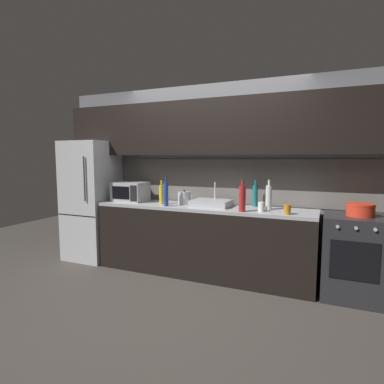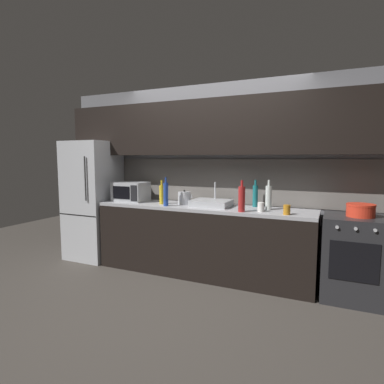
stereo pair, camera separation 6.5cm
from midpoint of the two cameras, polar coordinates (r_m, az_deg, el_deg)
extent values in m
plane|color=#3D3833|center=(3.55, -3.56, -19.14)|extent=(10.00, 10.00, 0.00)
cube|color=slate|center=(4.40, 4.24, 2.72)|extent=(4.55, 0.10, 2.50)
cube|color=slate|center=(4.35, 3.99, 2.03)|extent=(4.55, 0.01, 0.60)
cube|color=black|center=(4.21, 3.27, 11.43)|extent=(4.18, 0.34, 0.70)
cube|color=black|center=(4.17, 2.25, -8.92)|extent=(2.81, 0.60, 0.86)
cube|color=#9E9EA3|center=(4.07, 2.27, -2.79)|extent=(2.81, 0.60, 0.04)
cube|color=#B7BABF|center=(5.01, -17.00, -1.39)|extent=(0.68, 0.66, 1.75)
cube|color=black|center=(4.80, -19.55, -3.93)|extent=(0.67, 0.00, 0.01)
cylinder|color=#333333|center=(4.59, -18.26, 2.29)|extent=(0.02, 0.02, 0.61)
cube|color=#232326|center=(3.89, 27.26, -10.43)|extent=(0.60, 0.60, 0.90)
cube|color=black|center=(3.58, 27.55, -11.09)|extent=(0.45, 0.01, 0.40)
cylinder|color=#B2B2B7|center=(3.49, 25.12, -5.75)|extent=(0.03, 0.02, 0.03)
cylinder|color=#B2B2B7|center=(3.49, 27.83, -5.86)|extent=(0.03, 0.02, 0.03)
cylinder|color=#B2B2B7|center=(3.51, 30.53, -5.96)|extent=(0.03, 0.02, 0.03)
cube|color=#A8AAAF|center=(4.59, -10.50, 0.09)|extent=(0.46, 0.34, 0.27)
cube|color=black|center=(4.48, -12.20, -0.11)|extent=(0.28, 0.01, 0.18)
cube|color=black|center=(4.36, -10.01, -0.23)|extent=(0.10, 0.01, 0.22)
cube|color=#ADAFB5|center=(4.05, 3.96, -1.99)|extent=(0.48, 0.38, 0.08)
cylinder|color=silver|center=(4.15, 4.61, 0.30)|extent=(0.02, 0.02, 0.22)
cylinder|color=#B7BABF|center=(4.21, -0.94, -1.08)|extent=(0.17, 0.17, 0.17)
sphere|color=black|center=(4.20, -0.95, 0.21)|extent=(0.02, 0.02, 0.02)
cone|color=#B7BABF|center=(4.16, 0.36, -0.70)|extent=(0.03, 0.03, 0.05)
cylinder|color=#A82323|center=(3.66, 9.42, -1.28)|extent=(0.08, 0.08, 0.29)
cylinder|color=#A82323|center=(3.64, 9.48, 1.55)|extent=(0.03, 0.03, 0.07)
cylinder|color=#234299|center=(4.05, -4.26, -0.43)|extent=(0.06, 0.06, 0.30)
cylinder|color=#234299|center=(4.03, -4.28, 2.16)|extent=(0.02, 0.02, 0.07)
cylinder|color=silver|center=(3.87, 14.06, -1.01)|extent=(0.07, 0.07, 0.29)
cylinder|color=silver|center=(3.85, 14.13, 1.61)|extent=(0.03, 0.03, 0.07)
cylinder|color=gold|center=(4.23, -5.03, -0.49)|extent=(0.06, 0.06, 0.25)
cylinder|color=gold|center=(4.21, -5.06, 1.66)|extent=(0.02, 0.02, 0.07)
cylinder|color=#19666B|center=(4.07, 11.75, -0.72)|extent=(0.07, 0.07, 0.27)
cylinder|color=#19666B|center=(4.05, 11.80, 1.67)|extent=(0.03, 0.03, 0.07)
cylinder|color=silver|center=(3.73, 12.77, -2.64)|extent=(0.08, 0.08, 0.11)
cylinder|color=#B27019|center=(3.60, 17.17, -3.07)|extent=(0.07, 0.07, 0.11)
cylinder|color=red|center=(3.78, 28.48, -3.06)|extent=(0.28, 0.28, 0.11)
cylinder|color=red|center=(3.77, 28.53, -2.05)|extent=(0.28, 0.28, 0.02)
camera|label=1|loc=(0.03, -89.54, 0.05)|focal=29.68mm
camera|label=2|loc=(0.03, 90.46, -0.05)|focal=29.68mm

